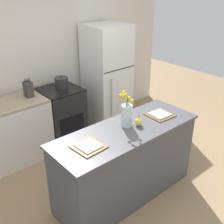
% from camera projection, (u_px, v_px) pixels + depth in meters
% --- Properties ---
extents(ground_plane, '(10.00, 10.00, 0.00)m').
position_uv_depth(ground_plane, '(125.00, 193.00, 3.56)').
color(ground_plane, '#997A56').
extents(back_wall, '(5.20, 0.08, 2.70)m').
position_uv_depth(back_wall, '(38.00, 57.00, 4.32)').
color(back_wall, silver).
rests_on(back_wall, ground_plane).
extents(kitchen_island, '(1.80, 0.66, 0.93)m').
position_uv_depth(kitchen_island, '(126.00, 163.00, 3.35)').
color(kitchen_island, '#4C4C51').
rests_on(kitchen_island, ground_plane).
extents(stove_range, '(0.60, 0.61, 0.91)m').
position_uv_depth(stove_range, '(62.00, 115.00, 4.50)').
color(stove_range, black).
rests_on(stove_range, ground_plane).
extents(refrigerator, '(0.68, 0.67, 1.78)m').
position_uv_depth(refrigerator, '(107.00, 77.00, 4.87)').
color(refrigerator, white).
rests_on(refrigerator, ground_plane).
extents(flower_vase, '(0.14, 0.18, 0.43)m').
position_uv_depth(flower_vase, '(127.00, 113.00, 3.14)').
color(flower_vase, silver).
rests_on(flower_vase, kitchen_island).
extents(pear_figurine, '(0.09, 0.09, 0.14)m').
position_uv_depth(pear_figurine, '(139.00, 122.00, 3.19)').
color(pear_figurine, '#E5CC4C').
rests_on(pear_figurine, kitchen_island).
extents(plate_setting_left, '(0.31, 0.31, 0.02)m').
position_uv_depth(plate_setting_left, '(89.00, 146.00, 2.81)').
color(plate_setting_left, brown).
rests_on(plate_setting_left, kitchen_island).
extents(plate_setting_right, '(0.31, 0.31, 0.02)m').
position_uv_depth(plate_setting_right, '(160.00, 115.00, 3.45)').
color(plate_setting_right, brown).
rests_on(plate_setting_right, kitchen_island).
extents(cooking_pot, '(0.21, 0.21, 0.18)m').
position_uv_depth(cooking_pot, '(62.00, 82.00, 4.33)').
color(cooking_pot, '#2D2D2D').
rests_on(cooking_pot, stove_range).
extents(knife_block, '(0.10, 0.14, 0.27)m').
position_uv_depth(knife_block, '(28.00, 89.00, 3.99)').
color(knife_block, '#3D3833').
rests_on(knife_block, back_counter).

